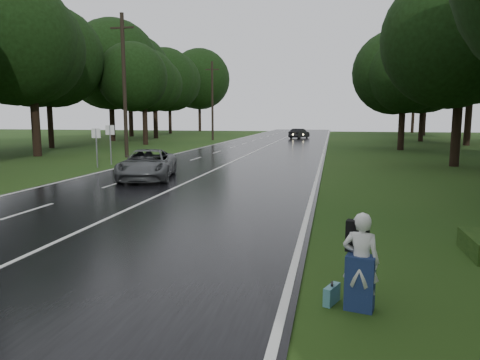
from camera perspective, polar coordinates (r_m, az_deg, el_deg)
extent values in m
plane|color=#223E12|center=(12.57, -19.95, -6.42)|extent=(160.00, 160.00, 0.00)
cube|color=black|center=(31.16, -0.38, 2.60)|extent=(12.00, 140.00, 0.04)
cube|color=silver|center=(31.15, -0.38, 2.65)|extent=(0.12, 140.00, 0.01)
imported|color=#45494A|center=(21.93, -11.76, 1.97)|extent=(3.49, 5.50, 1.41)
imported|color=black|center=(60.90, 7.59, 5.92)|extent=(2.66, 4.25, 1.32)
imported|color=silver|center=(7.38, 15.19, -10.04)|extent=(0.65, 0.50, 1.59)
cube|color=navy|center=(7.50, 15.09, -12.57)|extent=(0.50, 0.39, 0.89)
cube|color=black|center=(7.50, 14.80, -6.95)|extent=(0.39, 0.26, 0.51)
cube|color=teal|center=(7.72, 11.65, -14.15)|extent=(0.28, 0.44, 0.31)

